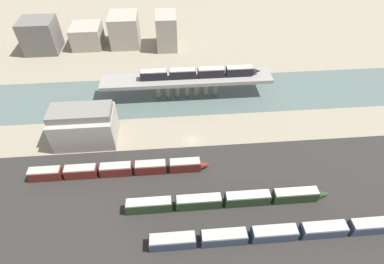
% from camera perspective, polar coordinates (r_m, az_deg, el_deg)
% --- Properties ---
extents(ground_plane, '(400.00, 400.00, 0.00)m').
position_cam_1_polar(ground_plane, '(99.02, 0.03, -1.58)').
color(ground_plane, gray).
extents(railbed_yard, '(280.00, 42.00, 0.01)m').
position_cam_1_polar(railbed_yard, '(83.92, 1.39, -13.24)').
color(railbed_yard, '#282623').
rests_on(railbed_yard, ground).
extents(river_water, '(320.00, 25.63, 0.01)m').
position_cam_1_polar(river_water, '(118.06, -0.97, 7.09)').
color(river_water, '#4C5B56').
rests_on(river_water, ground).
extents(bridge, '(63.95, 9.13, 8.02)m').
position_cam_1_polar(bridge, '(114.38, -1.01, 9.66)').
color(bridge, gray).
rests_on(bridge, ground).
extents(train_on_bridge, '(44.99, 2.87, 3.56)m').
position_cam_1_polar(train_on_bridge, '(112.88, 1.56, 11.20)').
color(train_on_bridge, black).
rests_on(train_on_bridge, bridge).
extents(train_yard_near, '(77.22, 3.12, 3.68)m').
position_cam_1_polar(train_yard_near, '(82.37, 20.68, -17.25)').
color(train_yard_near, '#2D384C').
rests_on(train_yard_near, ground).
extents(train_yard_mid, '(55.82, 2.77, 3.95)m').
position_cam_1_polar(train_yard_mid, '(82.55, 6.89, -12.74)').
color(train_yard_mid, '#23381E').
rests_on(train_yard_mid, ground).
extents(train_yard_far, '(52.82, 2.97, 3.79)m').
position_cam_1_polar(train_yard_far, '(90.83, -13.55, -6.92)').
color(train_yard_far, '#5B1E19').
rests_on(train_yard_far, ground).
extents(warehouse_building, '(19.36, 12.04, 12.74)m').
position_cam_1_polar(warehouse_building, '(101.21, -19.83, 1.15)').
color(warehouse_building, '#9E998E').
rests_on(warehouse_building, ground).
extents(city_block_far_left, '(15.06, 13.37, 14.76)m').
position_cam_1_polar(city_block_far_left, '(160.87, -26.89, 16.07)').
color(city_block_far_left, '#605B56').
rests_on(city_block_far_left, ground).
extents(city_block_left, '(13.55, 14.12, 10.01)m').
position_cam_1_polar(city_block_left, '(158.30, -19.33, 16.92)').
color(city_block_left, gray).
rests_on(city_block_left, ground).
extents(city_block_center, '(13.21, 15.00, 14.44)m').
position_cam_1_polar(city_block_center, '(154.12, -12.71, 18.47)').
color(city_block_center, gray).
rests_on(city_block_center, ground).
extents(city_block_right, '(9.36, 14.02, 15.82)m').
position_cam_1_polar(city_block_right, '(148.40, -4.88, 18.63)').
color(city_block_right, gray).
rests_on(city_block_right, ground).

